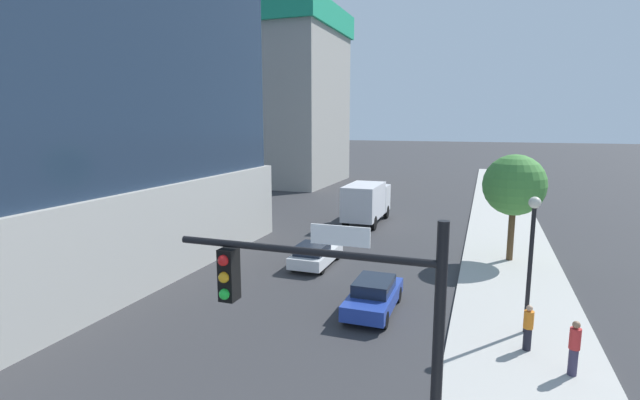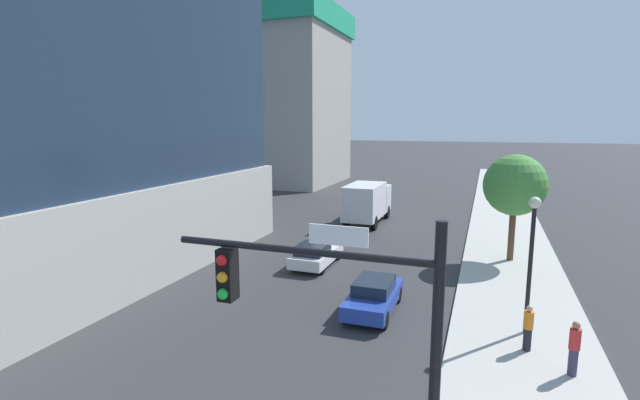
% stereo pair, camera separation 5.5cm
% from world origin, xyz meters
% --- Properties ---
extents(sidewalk, '(5.29, 120.00, 0.15)m').
position_xyz_m(sidewalk, '(8.30, 20.00, 0.07)').
color(sidewalk, '#B2AFA8').
rests_on(sidewalk, ground).
extents(construction_building, '(13.49, 16.61, 31.24)m').
position_xyz_m(construction_building, '(-18.59, 53.37, 12.58)').
color(construction_building, '#9E9B93').
rests_on(construction_building, ground).
extents(traffic_light_pole, '(5.17, 0.48, 6.37)m').
position_xyz_m(traffic_light_pole, '(4.33, 3.07, 4.42)').
color(traffic_light_pole, black).
rests_on(traffic_light_pole, sidewalk).
extents(street_lamp, '(0.44, 0.44, 5.27)m').
position_xyz_m(street_lamp, '(8.43, 13.88, 3.65)').
color(street_lamp, black).
rests_on(street_lamp, sidewalk).
extents(street_tree, '(3.51, 3.51, 6.18)m').
position_xyz_m(street_tree, '(8.26, 23.94, 4.55)').
color(street_tree, brown).
rests_on(street_tree, sidewalk).
extents(car_white, '(1.88, 4.31, 1.38)m').
position_xyz_m(car_white, '(-2.22, 19.48, 0.68)').
color(car_white, silver).
rests_on(car_white, ground).
extents(car_blue, '(1.81, 4.36, 1.46)m').
position_xyz_m(car_blue, '(2.41, 14.17, 0.74)').
color(car_blue, '#233D9E').
rests_on(car_blue, ground).
extents(box_truck, '(2.49, 6.89, 3.30)m').
position_xyz_m(box_truck, '(-2.22, 31.41, 1.87)').
color(box_truck, silver).
rests_on(box_truck, ground).
extents(pedestrian_red_shirt, '(0.34, 0.34, 1.81)m').
position_xyz_m(pedestrian_red_shirt, '(9.61, 11.03, 1.08)').
color(pedestrian_red_shirt, '#38334C').
rests_on(pedestrian_red_shirt, sidewalk).
extents(pedestrian_orange_shirt, '(0.34, 0.34, 1.66)m').
position_xyz_m(pedestrian_orange_shirt, '(8.37, 12.35, 1.00)').
color(pedestrian_orange_shirt, black).
rests_on(pedestrian_orange_shirt, sidewalk).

